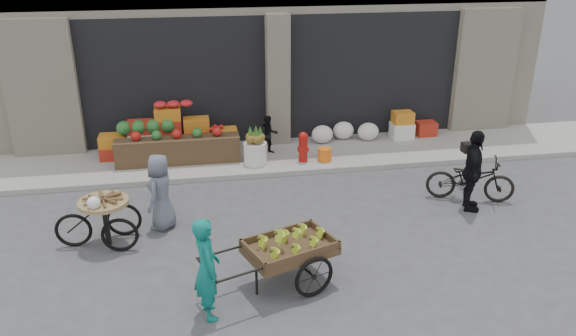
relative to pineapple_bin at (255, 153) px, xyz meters
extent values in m
plane|color=#424244|center=(0.75, -3.60, -0.37)|extent=(80.00, 80.00, 0.00)
cube|color=gray|center=(0.75, 0.50, -0.31)|extent=(18.00, 2.20, 0.12)
cube|color=black|center=(-1.73, 2.40, 1.30)|extent=(4.40, 1.60, 3.10)
cube|color=black|center=(3.23, 2.40, 1.30)|extent=(4.40, 1.60, 3.10)
cube|color=beige|center=(0.75, 1.55, 1.30)|extent=(0.55, 0.80, 3.22)
cube|color=brown|center=(-1.73, 0.35, 0.05)|extent=(2.80, 0.45, 0.60)
sphere|color=#1E5923|center=(-2.42, 0.85, 0.49)|extent=(0.34, 0.34, 0.34)
cylinder|color=silver|center=(0.00, 0.00, 0.00)|extent=(0.52, 0.52, 0.50)
cylinder|color=#A5140F|center=(1.10, -0.05, 0.03)|extent=(0.20, 0.20, 0.56)
sphere|color=#A5140F|center=(1.10, -0.05, 0.35)|extent=(0.22, 0.22, 0.22)
cylinder|color=orange|center=(1.60, -0.10, -0.10)|extent=(0.32, 0.32, 0.30)
ellipsoid|color=silver|center=(2.42, 1.10, -0.03)|extent=(1.70, 0.60, 0.44)
imported|color=black|center=(0.40, 0.60, 0.21)|extent=(0.51, 0.43, 0.93)
cube|color=brown|center=(-0.05, -4.69, 0.22)|extent=(1.50, 1.23, 0.11)
torus|color=black|center=(0.24, -5.08, -0.04)|extent=(0.63, 0.28, 0.65)
torus|color=black|center=(-0.07, -4.21, -0.04)|extent=(0.63, 0.28, 0.65)
cylinder|color=black|center=(-0.58, -4.89, -0.10)|extent=(0.05, 0.05, 0.54)
imported|color=#0E6F64|center=(-1.30, -5.25, 0.39)|extent=(0.47, 0.61, 1.52)
cylinder|color=#9E7F51|center=(-2.93, -2.97, 0.43)|extent=(0.86, 0.86, 0.07)
cube|color=black|center=(-2.93, -2.97, 0.03)|extent=(0.08, 0.08, 0.80)
torus|color=black|center=(-2.68, -3.25, -0.06)|extent=(0.62, 0.08, 0.62)
torus|color=black|center=(-2.67, -2.69, -0.06)|extent=(0.62, 0.08, 0.62)
torus|color=black|center=(-3.48, -2.95, -0.06)|extent=(0.62, 0.08, 0.62)
imported|color=slate|center=(-2.00, -2.50, 0.34)|extent=(0.69, 0.81, 1.41)
imported|color=black|center=(4.04, -2.40, 0.08)|extent=(1.82, 1.17, 0.90)
imported|color=black|center=(3.84, -2.80, 0.44)|extent=(0.70, 1.02, 1.61)
camera|label=1|loc=(-1.35, -11.87, 4.56)|focal=35.00mm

